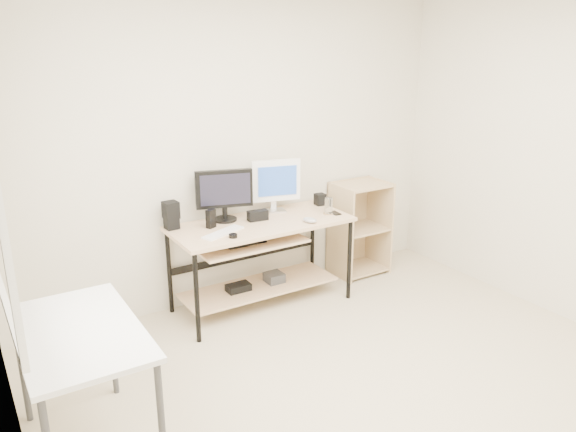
% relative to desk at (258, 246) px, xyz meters
% --- Properties ---
extents(room, '(4.01, 4.01, 2.62)m').
position_rel_desk_xyz_m(room, '(-0.11, -1.62, 0.78)').
color(room, beige).
rests_on(room, ground).
extents(desk, '(1.50, 0.65, 0.75)m').
position_rel_desk_xyz_m(desk, '(0.00, 0.00, 0.00)').
color(desk, beige).
rests_on(desk, ground).
extents(side_table, '(0.60, 1.00, 0.75)m').
position_rel_desk_xyz_m(side_table, '(-1.65, -1.06, 0.13)').
color(side_table, white).
rests_on(side_table, ground).
extents(shelf_unit, '(0.50, 0.40, 0.90)m').
position_rel_desk_xyz_m(shelf_unit, '(1.18, 0.16, -0.09)').
color(shelf_unit, '#CFB181').
rests_on(shelf_unit, ground).
extents(black_monitor, '(0.46, 0.19, 0.43)m').
position_rel_desk_xyz_m(black_monitor, '(-0.21, 0.19, 0.46)').
color(black_monitor, black).
rests_on(black_monitor, desk).
extents(white_imac, '(0.42, 0.15, 0.46)m').
position_rel_desk_xyz_m(white_imac, '(0.29, 0.19, 0.48)').
color(white_imac, silver).
rests_on(white_imac, desk).
extents(keyboard, '(0.39, 0.25, 0.01)m').
position_rel_desk_xyz_m(keyboard, '(-0.36, -0.09, 0.22)').
color(keyboard, white).
rests_on(keyboard, desk).
extents(mouse, '(0.12, 0.15, 0.04)m').
position_rel_desk_xyz_m(mouse, '(0.36, -0.23, 0.23)').
color(mouse, '#B7B7BC').
rests_on(mouse, desk).
extents(center_speaker, '(0.18, 0.09, 0.08)m').
position_rel_desk_xyz_m(center_speaker, '(0.03, 0.05, 0.25)').
color(center_speaker, black).
rests_on(center_speaker, desk).
extents(speaker_left, '(0.12, 0.12, 0.22)m').
position_rel_desk_xyz_m(speaker_left, '(-0.66, 0.22, 0.33)').
color(speaker_left, black).
rests_on(speaker_left, desk).
extents(speaker_right, '(0.09, 0.09, 0.10)m').
position_rel_desk_xyz_m(speaker_right, '(0.72, 0.15, 0.26)').
color(speaker_right, black).
rests_on(speaker_right, desk).
extents(audio_controller, '(0.09, 0.07, 0.15)m').
position_rel_desk_xyz_m(audio_controller, '(-0.38, 0.08, 0.29)').
color(audio_controller, black).
rests_on(audio_controller, desk).
extents(volume_puck, '(0.08, 0.08, 0.03)m').
position_rel_desk_xyz_m(volume_puck, '(-0.34, -0.22, 0.23)').
color(volume_puck, black).
rests_on(volume_puck, desk).
extents(smartphone, '(0.07, 0.12, 0.01)m').
position_rel_desk_xyz_m(smartphone, '(0.68, -0.14, 0.22)').
color(smartphone, black).
rests_on(smartphone, desk).
extents(coaster, '(0.10, 0.10, 0.01)m').
position_rel_desk_xyz_m(coaster, '(0.63, -0.11, 0.21)').
color(coaster, olive).
rests_on(coaster, desk).
extents(drinking_glass, '(0.08, 0.08, 0.14)m').
position_rel_desk_xyz_m(drinking_glass, '(0.63, -0.11, 0.28)').
color(drinking_glass, white).
rests_on(drinking_glass, coaster).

